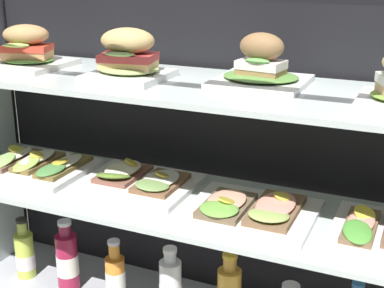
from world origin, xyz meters
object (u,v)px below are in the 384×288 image
at_px(open_sandwich_tray_center, 138,180).
at_px(open_sandwich_tray_mid_right, 251,210).
at_px(plated_roll_sandwich_near_right_corner, 26,52).
at_px(juice_bottle_front_right_end, 67,261).
at_px(plated_roll_sandwich_center, 261,69).
at_px(plated_roll_sandwich_far_right, 128,59).
at_px(open_sandwich_tray_right_of_center, 36,165).
at_px(juice_bottle_front_fourth, 115,277).
at_px(juice_bottle_near_post, 25,254).

bearing_deg(open_sandwich_tray_center, open_sandwich_tray_mid_right, -9.15).
relative_size(plated_roll_sandwich_near_right_corner, juice_bottle_front_right_end, 0.88).
bearing_deg(open_sandwich_tray_center, plated_roll_sandwich_center, 3.02).
height_order(plated_roll_sandwich_near_right_corner, open_sandwich_tray_mid_right, plated_roll_sandwich_near_right_corner).
bearing_deg(plated_roll_sandwich_far_right, plated_roll_sandwich_near_right_corner, 176.46).
height_order(open_sandwich_tray_center, open_sandwich_tray_mid_right, open_sandwich_tray_center).
distance_m(open_sandwich_tray_right_of_center, juice_bottle_front_fourth, 0.40).
xyz_separation_m(open_sandwich_tray_center, juice_bottle_near_post, (-0.41, -0.01, -0.32)).
xyz_separation_m(plated_roll_sandwich_far_right, juice_bottle_front_right_end, (-0.26, 0.03, -0.63)).
xyz_separation_m(open_sandwich_tray_right_of_center, open_sandwich_tray_mid_right, (0.66, -0.04, 0.00)).
height_order(plated_roll_sandwich_center, open_sandwich_tray_right_of_center, plated_roll_sandwich_center).
relative_size(plated_roll_sandwich_far_right, juice_bottle_near_post, 0.92).
bearing_deg(plated_roll_sandwich_center, juice_bottle_near_post, -177.78).
relative_size(juice_bottle_near_post, juice_bottle_front_right_end, 0.87).
xyz_separation_m(plated_roll_sandwich_center, juice_bottle_near_post, (-0.74, -0.03, -0.64)).
relative_size(open_sandwich_tray_center, juice_bottle_near_post, 1.53).
relative_size(open_sandwich_tray_right_of_center, juice_bottle_front_fourth, 1.52).
relative_size(plated_roll_sandwich_near_right_corner, open_sandwich_tray_mid_right, 0.66).
relative_size(open_sandwich_tray_center, juice_bottle_front_fourth, 1.52).
bearing_deg(open_sandwich_tray_mid_right, plated_roll_sandwich_near_right_corner, 177.92).
xyz_separation_m(plated_roll_sandwich_far_right, juice_bottle_near_post, (-0.42, 0.04, -0.65)).
bearing_deg(open_sandwich_tray_center, plated_roll_sandwich_near_right_corner, -174.43).
height_order(open_sandwich_tray_mid_right, juice_bottle_near_post, open_sandwich_tray_mid_right).
distance_m(open_sandwich_tray_right_of_center, juice_bottle_near_post, 0.33).
height_order(plated_roll_sandwich_near_right_corner, juice_bottle_near_post, plated_roll_sandwich_near_right_corner).
height_order(open_sandwich_tray_right_of_center, juice_bottle_front_right_end, open_sandwich_tray_right_of_center).
bearing_deg(juice_bottle_near_post, plated_roll_sandwich_near_right_corner, -11.19).
bearing_deg(juice_bottle_front_right_end, juice_bottle_front_fourth, 0.65).
bearing_deg(open_sandwich_tray_right_of_center, plated_roll_sandwich_far_right, -5.35).
relative_size(plated_roll_sandwich_far_right, juice_bottle_front_right_end, 0.80).
bearing_deg(juice_bottle_near_post, juice_bottle_front_fourth, -0.71).
bearing_deg(juice_bottle_near_post, open_sandwich_tray_mid_right, -3.28).
bearing_deg(plated_roll_sandwich_near_right_corner, juice_bottle_near_post, 168.81).
bearing_deg(plated_roll_sandwich_center, open_sandwich_tray_center, -176.98).
distance_m(plated_roll_sandwich_near_right_corner, open_sandwich_tray_right_of_center, 0.33).
relative_size(plated_roll_sandwich_near_right_corner, plated_roll_sandwich_center, 0.96).
bearing_deg(juice_bottle_front_right_end, plated_roll_sandwich_far_right, -7.44).
bearing_deg(juice_bottle_front_right_end, plated_roll_sandwich_center, 3.47).
relative_size(plated_roll_sandwich_center, open_sandwich_tray_right_of_center, 0.69).
bearing_deg(juice_bottle_front_right_end, juice_bottle_near_post, 177.95).
relative_size(open_sandwich_tray_mid_right, juice_bottle_front_fourth, 1.52).
bearing_deg(plated_roll_sandwich_center, juice_bottle_front_right_end, -176.53).
xyz_separation_m(plated_roll_sandwich_near_right_corner, open_sandwich_tray_right_of_center, (-0.01, 0.01, -0.33)).
distance_m(plated_roll_sandwich_far_right, open_sandwich_tray_mid_right, 0.47).
distance_m(plated_roll_sandwich_near_right_corner, juice_bottle_front_right_end, 0.63).
height_order(open_sandwich_tray_center, juice_bottle_near_post, open_sandwich_tray_center).
xyz_separation_m(plated_roll_sandwich_center, open_sandwich_tray_center, (-0.33, -0.02, -0.33)).
relative_size(plated_roll_sandwich_near_right_corner, open_sandwich_tray_center, 0.66).
height_order(open_sandwich_tray_right_of_center, open_sandwich_tray_center, open_sandwich_tray_center).
distance_m(plated_roll_sandwich_far_right, plated_roll_sandwich_center, 0.32).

